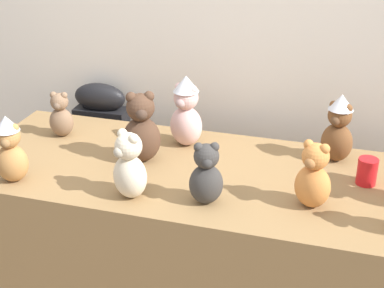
# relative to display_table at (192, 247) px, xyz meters

# --- Properties ---
(wall_back) EXTENTS (7.00, 0.08, 2.60)m
(wall_back) POSITION_rel_display_table_xyz_m (0.00, 0.65, 0.90)
(wall_back) COLOR silver
(wall_back) RESTS_ON ground_plane
(display_table) EXTENTS (1.94, 0.80, 0.80)m
(display_table) POSITION_rel_display_table_xyz_m (0.00, 0.00, 0.00)
(display_table) COLOR olive
(display_table) RESTS_ON ground_plane
(instrument_case) EXTENTS (0.28, 0.13, 0.93)m
(instrument_case) POSITION_rel_display_table_xyz_m (-0.66, 0.53, 0.07)
(instrument_case) COLOR black
(instrument_case) RESTS_ON ground_plane
(teddy_bear_caramel) EXTENTS (0.15, 0.14, 0.28)m
(teddy_bear_caramel) POSITION_rel_display_table_xyz_m (-0.67, -0.29, 0.54)
(teddy_bear_caramel) COLOR #B27A42
(teddy_bear_caramel) RESTS_ON display_table
(teddy_bear_cocoa) EXTENTS (0.21, 0.19, 0.32)m
(teddy_bear_cocoa) POSITION_rel_display_table_xyz_m (-0.23, 0.02, 0.55)
(teddy_bear_cocoa) COLOR #4C3323
(teddy_bear_cocoa) RESTS_ON display_table
(teddy_bear_cream) EXTENTS (0.18, 0.17, 0.28)m
(teddy_bear_cream) POSITION_rel_display_table_xyz_m (-0.17, -0.27, 0.53)
(teddy_bear_cream) COLOR beige
(teddy_bear_cream) RESTS_ON display_table
(teddy_bear_mocha) EXTENTS (0.13, 0.11, 0.22)m
(teddy_bear_mocha) POSITION_rel_display_table_xyz_m (-0.68, 0.15, 0.50)
(teddy_bear_mocha) COLOR #7F6047
(teddy_bear_mocha) RESTS_ON display_table
(teddy_bear_charcoal) EXTENTS (0.16, 0.14, 0.25)m
(teddy_bear_charcoal) POSITION_rel_display_table_xyz_m (0.12, -0.23, 0.52)
(teddy_bear_charcoal) COLOR #383533
(teddy_bear_charcoal) RESTS_ON display_table
(teddy_bear_chestnut) EXTENTS (0.17, 0.16, 0.30)m
(teddy_bear_chestnut) POSITION_rel_display_table_xyz_m (0.57, 0.26, 0.55)
(teddy_bear_chestnut) COLOR brown
(teddy_bear_chestnut) RESTS_ON display_table
(teddy_bear_ginger) EXTENTS (0.17, 0.15, 0.27)m
(teddy_bear_ginger) POSITION_rel_display_table_xyz_m (0.51, -0.15, 0.52)
(teddy_bear_ginger) COLOR #D17F3D
(teddy_bear_ginger) RESTS_ON display_table
(teddy_bear_blush) EXTENTS (0.18, 0.16, 0.33)m
(teddy_bear_blush) POSITION_rel_display_table_xyz_m (-0.09, 0.23, 0.56)
(teddy_bear_blush) COLOR beige
(teddy_bear_blush) RESTS_ON display_table
(party_cup_red) EXTENTS (0.08, 0.08, 0.11)m
(party_cup_red) POSITION_rel_display_table_xyz_m (0.70, 0.08, 0.45)
(party_cup_red) COLOR red
(party_cup_red) RESTS_ON display_table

